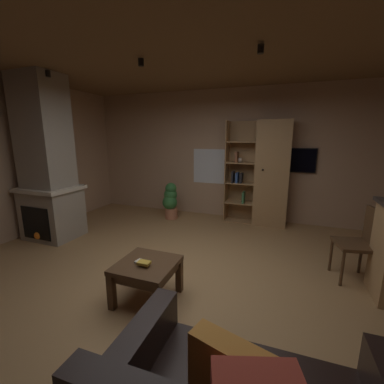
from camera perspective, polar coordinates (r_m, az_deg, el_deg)
name	(u,v)px	position (r m, az deg, el deg)	size (l,w,h in m)	color
floor	(181,282)	(3.32, -2.55, -19.62)	(6.47, 5.64, 0.02)	#A37A4C
wall_back	(231,155)	(5.57, 8.89, 8.24)	(6.59, 0.06, 2.74)	tan
ceiling	(178,35)	(3.00, -3.13, 31.86)	(6.47, 5.64, 0.02)	brown
window_pane_back	(209,166)	(5.68, 3.85, 5.83)	(0.72, 0.01, 0.76)	white
stone_fireplace	(47,168)	(4.95, -29.94, 4.74)	(0.93, 0.77, 2.74)	gray
bookshelf_cabinet	(267,174)	(5.23, 16.66, 3.84)	(1.24, 0.41, 2.07)	#A87F51
coffee_table	(147,270)	(2.87, -10.18, -17.05)	(0.61, 0.61, 0.44)	#4C331E
table_book_0	(141,262)	(2.83, -11.47, -15.25)	(0.12, 0.09, 0.02)	beige
table_book_1	(144,263)	(2.75, -10.81, -15.46)	(0.13, 0.09, 0.03)	gold
dining_chair	(362,240)	(3.73, 34.12, -8.94)	(0.49, 0.49, 0.92)	#4C331E
potted_floor_plant	(170,200)	(5.51, -4.89, -1.86)	(0.32, 0.35, 0.79)	#B77051
wall_mounted_tv	(293,160)	(5.40, 21.89, 6.70)	(0.84, 0.06, 0.47)	black
track_light_spot_0	(48,74)	(4.65, -29.78, 22.21)	(0.07, 0.07, 0.09)	black
track_light_spot_1	(141,62)	(3.63, -11.46, 26.80)	(0.07, 0.07, 0.09)	black
track_light_spot_2	(261,49)	(3.19, 15.27, 28.73)	(0.07, 0.07, 0.09)	black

